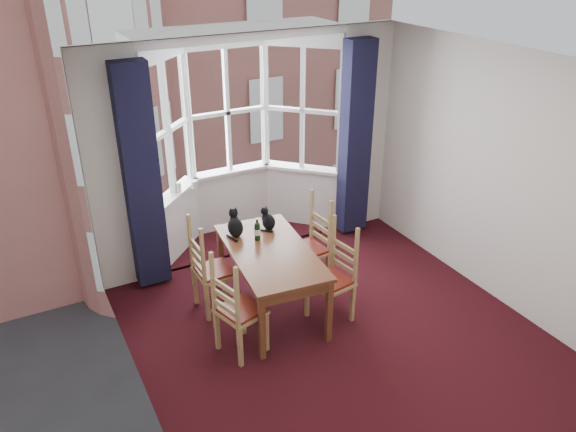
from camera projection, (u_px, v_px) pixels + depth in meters
floor at (347, 345)px, 5.77m from camera, size 4.50×4.50×0.00m
ceiling at (363, 71)px, 4.51m from camera, size 4.50×4.50×0.00m
wall_left at (137, 281)px, 4.30m from camera, size 0.00×4.50×4.50m
wall_right at (510, 184)px, 5.98m from camera, size 0.00×4.50×4.50m
wall_near at (564, 379)px, 3.37m from camera, size 4.00×0.00×4.00m
wall_back_pier_left at (116, 174)px, 6.22m from camera, size 0.70×0.12×2.80m
wall_back_pier_right at (362, 130)px, 7.60m from camera, size 0.70×0.12×2.80m
bay_window at (236, 138)px, 7.31m from camera, size 2.76×0.94×2.80m
curtain_left at (142, 180)px, 6.20m from camera, size 0.38×0.22×2.60m
curtain_right at (355, 140)px, 7.39m from camera, size 0.38×0.22×2.60m
dining_table at (271, 257)px, 6.00m from camera, size 0.98×1.61×0.77m
chair_left_near at (234, 315)px, 5.45m from camera, size 0.50×0.51×0.92m
chair_left_far at (207, 274)px, 6.10m from camera, size 0.41×0.43×0.92m
chair_right_near at (337, 279)px, 6.02m from camera, size 0.46×0.48×0.92m
chair_right_far at (314, 248)px, 6.60m from camera, size 0.44×0.46×0.92m
cat_left at (235, 226)px, 6.21m from camera, size 0.20×0.26×0.32m
cat_right at (268, 221)px, 6.35m from camera, size 0.19×0.23×0.27m
wine_bottle at (257, 230)px, 6.12m from camera, size 0.07×0.07×0.26m
candle_tall at (179, 187)px, 7.04m from camera, size 0.06×0.06×0.13m
candle_short at (194, 185)px, 7.16m from camera, size 0.06×0.06×0.09m
candle_extra at (195, 184)px, 7.19m from camera, size 0.05×0.05×0.09m
street at (48, 114)px, 33.90m from camera, size 80.00×80.00×0.00m
tenement_building at (81, 18)px, 16.09m from camera, size 18.40×7.80×15.20m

